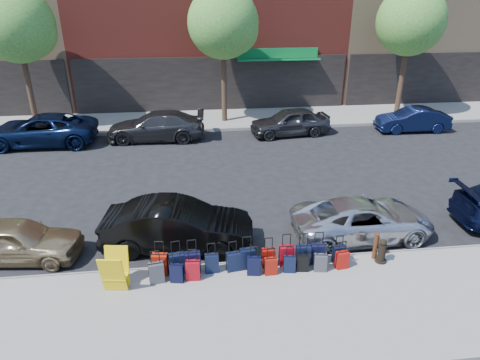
{
  "coord_description": "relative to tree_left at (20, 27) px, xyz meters",
  "views": [
    {
      "loc": [
        -1.41,
        -14.57,
        7.41
      ],
      "look_at": [
        0.12,
        -1.5,
        1.35
      ],
      "focal_mm": 32.0,
      "sensor_mm": 36.0,
      "label": 1
    }
  ],
  "objects": [
    {
      "name": "tree_left",
      "position": [
        0.0,
        0.0,
        0.0
      ],
      "size": [
        3.8,
        3.8,
        7.27
      ],
      "color": "black",
      "rests_on": "sidewalk_far"
    },
    {
      "name": "curb_near",
      "position": [
        9.86,
        -13.98,
        -5.34
      ],
      "size": [
        60.0,
        0.08,
        0.15
      ],
      "primitive_type": "cube",
      "color": "gray",
      "rests_on": "ground"
    },
    {
      "name": "suitcase_front_0",
      "position": [
        7.4,
        -14.28,
        -4.95
      ],
      "size": [
        0.45,
        0.29,
        1.01
      ],
      "rotation": [
        0.0,
        0.0,
        -0.15
      ],
      "color": "#A31A0A",
      "rests_on": "sidewalk_near"
    },
    {
      "name": "suitcase_front_9",
      "position": [
        11.82,
        -14.28,
        -4.95
      ],
      "size": [
        0.43,
        0.27,
        0.99
      ],
      "rotation": [
        0.0,
        0.0,
        -0.1
      ],
      "color": "black",
      "rests_on": "sidewalk_near"
    },
    {
      "name": "sidewalk_far",
      "position": [
        9.86,
        0.5,
        -5.34
      ],
      "size": [
        60.0,
        4.0,
        0.15
      ],
      "primitive_type": "cube",
      "color": "gray",
      "rests_on": "ground"
    },
    {
      "name": "car_far_0",
      "position": [
        0.9,
        -2.62,
        -4.65
      ],
      "size": [
        5.48,
        2.57,
        1.52
      ],
      "primitive_type": "imported",
      "rotation": [
        0.0,
        0.0,
        -1.58
      ],
      "color": "#0C1837",
      "rests_on": "ground"
    },
    {
      "name": "curb_far",
      "position": [
        9.86,
        -1.52,
        -5.34
      ],
      "size": [
        60.0,
        0.08,
        0.15
      ],
      "primitive_type": "cube",
      "color": "gray",
      "rests_on": "ground"
    },
    {
      "name": "display_rack",
      "position": [
        6.29,
        -14.76,
        -4.72
      ],
      "size": [
        0.7,
        0.76,
        1.1
      ],
      "rotation": [
        0.0,
        0.0,
        -0.14
      ],
      "color": "yellow",
      "rests_on": "sidewalk_near"
    },
    {
      "name": "car_far_1",
      "position": [
        6.59,
        -2.52,
        -4.69
      ],
      "size": [
        5.09,
        2.28,
        1.45
      ],
      "primitive_type": "imported",
      "rotation": [
        0.0,
        0.0,
        -1.62
      ],
      "color": "#2E2E31",
      "rests_on": "ground"
    },
    {
      "name": "ground",
      "position": [
        9.86,
        -9.5,
        -5.41
      ],
      "size": [
        120.0,
        120.0,
        0.0
      ],
      "primitive_type": "plane",
      "color": "black",
      "rests_on": "ground"
    },
    {
      "name": "suitcase_front_2",
      "position": [
        8.28,
        -14.3,
        -4.95
      ],
      "size": [
        0.43,
        0.26,
        1.01
      ],
      "rotation": [
        0.0,
        0.0,
        0.07
      ],
      "color": "black",
      "rests_on": "sidewalk_near"
    },
    {
      "name": "car_far_3",
      "position": [
        20.45,
        -2.72,
        -4.77
      ],
      "size": [
        3.94,
        1.46,
        1.29
      ],
      "primitive_type": "imported",
      "rotation": [
        0.0,
        0.0,
        -1.6
      ],
      "color": "#0D163A",
      "rests_on": "ground"
    },
    {
      "name": "suitcase_front_5",
      "position": [
        9.79,
        -14.29,
        -4.95
      ],
      "size": [
        0.42,
        0.25,
        0.99
      ],
      "rotation": [
        0.0,
        0.0,
        0.07
      ],
      "color": "black",
      "rests_on": "sidewalk_near"
    },
    {
      "name": "car_far_2",
      "position": [
        13.64,
        -2.56,
        -4.69
      ],
      "size": [
        4.41,
        2.21,
        1.44
      ],
      "primitive_type": "imported",
      "rotation": [
        0.0,
        0.0,
        -1.45
      ],
      "color": "#313133",
      "rests_on": "ground"
    },
    {
      "name": "suitcase_back_5",
      "position": [
        9.93,
        -14.58,
        -4.99
      ],
      "size": [
        0.39,
        0.26,
        0.86
      ],
      "rotation": [
        0.0,
        0.0,
        -0.14
      ],
      "color": "black",
      "rests_on": "sidewalk_near"
    },
    {
      "name": "sidewalk_near",
      "position": [
        9.86,
        -16.0,
        -5.34
      ],
      "size": [
        60.0,
        4.0,
        0.15
      ],
      "primitive_type": "cube",
      "color": "gray",
      "rests_on": "ground"
    },
    {
      "name": "suitcase_front_6",
      "position": [
        10.4,
        -14.27,
        -4.98
      ],
      "size": [
        0.38,
        0.21,
        0.9
      ],
      "rotation": [
        0.0,
        0.0,
        0.02
      ],
      "color": "maroon",
      "rests_on": "sidewalk_near"
    },
    {
      "name": "tree_right",
      "position": [
        21.0,
        0.0,
        0.0
      ],
      "size": [
        3.8,
        3.8,
        7.27
      ],
      "color": "black",
      "rests_on": "sidewalk_far"
    },
    {
      "name": "suitcase_back_6",
      "position": [
        10.39,
        -14.63,
        -5.01
      ],
      "size": [
        0.34,
        0.21,
        0.8
      ],
      "rotation": [
        0.0,
        0.0,
        0.04
      ],
      "color": "maroon",
      "rests_on": "sidewalk_near"
    },
    {
      "name": "suitcase_front_7",
      "position": [
        10.91,
        -14.25,
        -4.96
      ],
      "size": [
        0.41,
        0.23,
        0.97
      ],
      "rotation": [
        0.0,
        0.0,
        0.02
      ],
      "color": "maroon",
      "rests_on": "sidewalk_near"
    },
    {
      "name": "suitcase_back_9",
      "position": [
        11.78,
        -14.64,
        -5.01
      ],
      "size": [
        0.37,
        0.25,
        0.82
      ],
      "rotation": [
        0.0,
        0.0,
        -0.15
      ],
      "color": "#3C3C42",
      "rests_on": "sidewalk_near"
    },
    {
      "name": "suitcase_front_3",
      "position": [
        8.8,
        -14.35,
        -4.98
      ],
      "size": [
        0.38,
        0.22,
        0.9
      ],
      "rotation": [
        0.0,
        0.0,
        0.03
      ],
      "color": "black",
      "rests_on": "sidewalk_near"
    },
    {
      "name": "bollard",
      "position": [
        13.52,
        -14.25,
        -4.84
      ],
      "size": [
        0.15,
        0.15,
        0.82
      ],
      "color": "#38190C",
      "rests_on": "sidewalk_near"
    },
    {
      "name": "suitcase_back_0",
      "position": [
        7.32,
        -14.62,
        -4.97
      ],
      "size": [
        0.42,
        0.28,
        0.94
      ],
      "rotation": [
        0.0,
        0.0,
        0.15
      ],
      "color": "#3A393E",
      "rests_on": "sidewalk_near"
    },
    {
      "name": "fire_hydrant",
      "position": [
        13.64,
        -14.43,
        -4.92
      ],
      "size": [
        0.38,
        0.33,
        0.74
      ],
      "rotation": [
        0.0,
        0.0,
        -0.33
      ],
      "color": "black",
      "rests_on": "sidewalk_near"
    },
    {
      "name": "suitcase_front_1",
      "position": [
        7.85,
        -14.3,
        -4.95
      ],
      "size": [
        0.44,
        0.29,
        0.99
      ],
      "rotation": [
        0.0,
        0.0,
        0.15
      ],
      "color": "black",
      "rests_on": "sidewalk_near"
    },
    {
      "name": "suitcase_back_1",
      "position": [
        7.85,
        -14.66,
        -5.0
      ],
      "size": [
        0.38,
        0.26,
        0.83
      ],
      "rotation": [
        0.0,
        0.0,
        -0.18
      ],
      "color": "black",
      "rests_on": "sidewalk_near"
    },
    {
      "name": "car_near_2",
      "position": [
        13.68,
        -12.82,
        -4.79
      ],
      "size": [
        4.57,
        2.29,
        1.24
      ],
      "primitive_type": "imported",
      "rotation": [
        0.0,
        0.0,
        1.62
      ],
      "color": "silver",
      "rests_on": "ground"
    },
    {
      "name": "suitcase_back_2",
      "position": [
        8.28,
        -14.61,
        -4.98
      ],
      "size": [
        0.39,
        0.24,
        0.91
      ],
      "rotation": [
        0.0,
        0.0,
        -0.06
      ],
      "color": "maroon",
      "rests_on": "sidewalk_near"
    },
    {
      "name": "suitcase_front_8",
      "position": [
        11.38,
        -14.3,
        -4.95
      ],
      "size": [
        0.42,
        0.26,
        0.99
      ],
      "rotation": [
        0.0,
        0.0,
        -0.08
      ],
      "color": "black",
      "rests_on": "sidewalk_near"
    },
    {
      "name": "suitcase_back_10",
      "position": [
        12.42,
        -14.58,
        -5.0
      ],
      "size": [
        0.37,
        0.24,
        0.83
      ],
      "rotation": [
        0.0,
        0.0,
        0.13
      ],
      "color": "#A8100A",
      "rests_on": "sidewalk_near"
    },
    {
      "name": "suitcase_front_10",
      "position": [
        12.42,
        -14.32,
        -4.99
      ],
      "size": [
        0.37,
        0.22,
        0.86
      ],
      "rotation": [
        0.0,
        0.0,
        0.07
      ],
      "color": "black",
      "rests_on": "sidewalk_near"
    },
    {
      "name": "suitcase_back_7",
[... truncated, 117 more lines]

